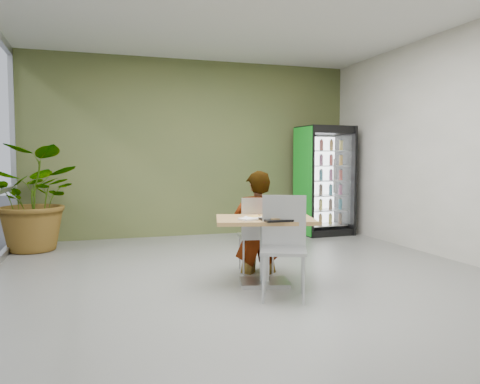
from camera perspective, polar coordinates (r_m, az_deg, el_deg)
name	(u,v)px	position (r m, az deg, el deg)	size (l,w,h in m)	color
ground	(257,282)	(5.43, 2.06, -10.94)	(7.00, 7.00, 0.00)	slate
room_envelope	(257,141)	(5.25, 2.10, 6.20)	(6.00, 7.00, 3.20)	silver
dining_table	(265,237)	(5.24, 3.02, -5.47)	(1.22, 0.98, 0.75)	#A37D45
chair_far	(257,229)	(5.73, 2.10, -4.52)	(0.48, 0.48, 0.94)	#ADB0B2
chair_near	(284,237)	(4.82, 5.37, -5.54)	(0.60, 0.60, 1.03)	#ADB0B2
seated_woman	(257,234)	(5.79, 2.10, -5.13)	(0.58, 0.37, 1.56)	black
pizza_plate	(254,216)	(5.21, 1.71, -2.98)	(0.31, 0.26, 0.03)	white
soda_cup	(275,209)	(5.32, 4.31, -2.05)	(0.10, 0.10, 0.18)	white
napkin_stack	(248,219)	(5.01, 0.97, -3.31)	(0.16, 0.16, 0.02)	white
cafeteria_tray	(281,219)	(4.99, 5.03, -3.35)	(0.41, 0.30, 0.02)	black
beverage_fridge	(324,181)	(8.84, 10.26, 1.37)	(0.96, 0.76, 2.01)	black
potted_plant	(37,198)	(7.77, -23.56, -0.68)	(1.46, 1.26, 1.62)	#326428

